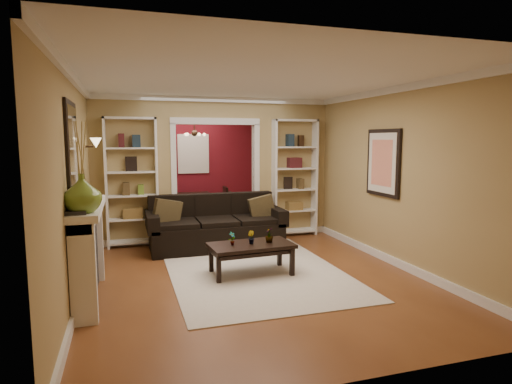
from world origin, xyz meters
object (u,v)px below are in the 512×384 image
object	(u,v)px
bookshelf_right	(294,178)
fireplace	(90,252)
bookshelf_left	(132,183)
sofa	(216,222)
dining_table	(196,210)
coffee_table	(251,259)

from	to	relation	value
bookshelf_right	fireplace	xyz separation A→B (m)	(-3.64, -2.53, -0.57)
bookshelf_left	bookshelf_right	xyz separation A→B (m)	(3.10, 0.00, 0.00)
sofa	dining_table	xyz separation A→B (m)	(0.02, 2.38, -0.16)
fireplace	dining_table	bearing A→B (deg)	65.70
sofa	fireplace	bearing A→B (deg)	-134.69
bookshelf_left	bookshelf_right	size ratio (longest dim) A/B	1.00
sofa	coffee_table	size ratio (longest dim) A/B	2.03
bookshelf_right	dining_table	world-z (taller)	bookshelf_right
sofa	bookshelf_right	size ratio (longest dim) A/B	1.03
bookshelf_right	coffee_table	bearing A→B (deg)	-125.32
bookshelf_left	dining_table	world-z (taller)	bookshelf_left
coffee_table	bookshelf_left	world-z (taller)	bookshelf_left
coffee_table	fireplace	distance (m)	2.16
bookshelf_left	fireplace	xyz separation A→B (m)	(-0.54, -2.53, -0.57)
sofa	dining_table	distance (m)	2.38
coffee_table	fireplace	world-z (taller)	fireplace
coffee_table	fireplace	xyz separation A→B (m)	(-2.10, -0.36, 0.36)
bookshelf_left	coffee_table	bearing A→B (deg)	-54.18
sofa	bookshelf_left	xyz separation A→B (m)	(-1.39, 0.58, 0.68)
coffee_table	dining_table	xyz separation A→B (m)	(-0.15, 3.97, 0.09)
sofa	coffee_table	xyz separation A→B (m)	(0.18, -1.59, -0.24)
fireplace	bookshelf_left	bearing A→B (deg)	77.95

